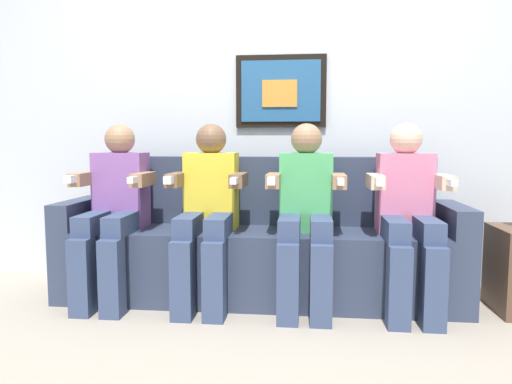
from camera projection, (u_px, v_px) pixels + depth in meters
The scene contains 7 objects.
ground_plane at pixel (253, 314), 2.80m from camera, with size 6.39×6.39×0.00m, color #9E9384.
back_wall_assembly at pixel (266, 99), 3.42m from camera, with size 4.91×0.10×2.60m.
couch at pixel (259, 249), 3.09m from camera, with size 2.51×0.58×0.90m.
person_leftmost at pixel (114, 205), 2.99m from camera, with size 0.46×0.56×1.11m.
person_left_center at pixel (208, 207), 2.92m from camera, with size 0.46×0.56×1.11m.
person_right_center at pixel (306, 208), 2.86m from camera, with size 0.46×0.56×1.11m.
person_rightmost at pixel (408, 210), 2.80m from camera, with size 0.46×0.56×1.11m.
Camera 1 is at (0.31, -2.69, 0.99)m, focal length 33.81 mm.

